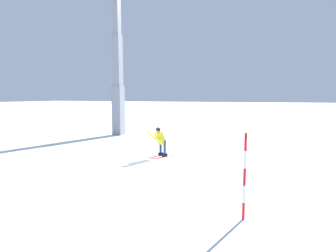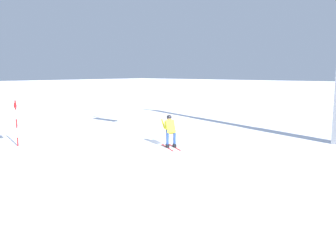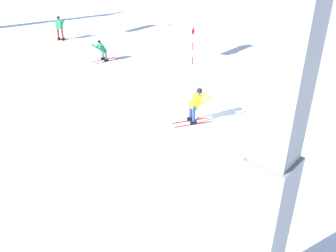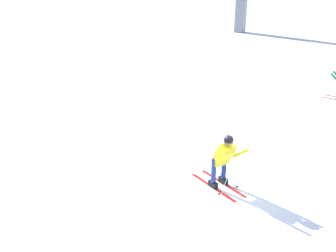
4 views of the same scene
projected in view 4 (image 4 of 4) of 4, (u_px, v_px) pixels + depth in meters
The scene contains 2 objects.
ground_plane at pixel (235, 195), 10.17m from camera, with size 260.00×260.00×0.00m, color white.
skier_carving_main at pixel (224, 157), 10.14m from camera, with size 1.34×1.71×1.70m.
Camera 4 is at (-8.66, -2.02, 5.52)m, focal length 42.46 mm.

